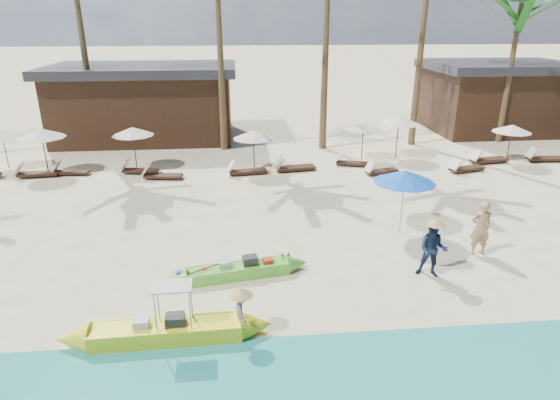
{
  "coord_description": "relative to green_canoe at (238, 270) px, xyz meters",
  "views": [
    {
      "loc": [
        -2.65,
        -11.33,
        6.85
      ],
      "look_at": [
        -1.39,
        2.0,
        1.62
      ],
      "focal_mm": 30.0,
      "sensor_mm": 36.0,
      "label": 1
    }
  ],
  "objects": [
    {
      "name": "resort_parasol_8",
      "position": [
        13.71,
        10.04,
        1.54
      ],
      "size": [
        1.87,
        1.87,
        1.93
      ],
      "color": "#342015",
      "rests_on": "ground"
    },
    {
      "name": "lounger_5_left",
      "position": [
        0.43,
        9.29,
        0.01
      ],
      "size": [
        1.91,
        0.8,
        0.63
      ],
      "rotation": [
        0.0,
        0.0,
        0.13
      ],
      "color": "#342015",
      "rests_on": "ground"
    },
    {
      "name": "green_canoe",
      "position": [
        0.0,
        0.0,
        0.0
      ],
      "size": [
        4.62,
        1.09,
        0.59
      ],
      "rotation": [
        0.0,
        0.0,
        0.17
      ],
      "color": "#5DC63C",
      "rests_on": "ground"
    },
    {
      "name": "lounger_8_left",
      "position": [
        12.6,
        9.97,
        0.03
      ],
      "size": [
        2.07,
        0.92,
        0.68
      ],
      "rotation": [
        0.0,
        0.0,
        0.16
      ],
      "color": "#342015",
      "rests_on": "ground"
    },
    {
      "name": "resort_parasol_5",
      "position": [
        0.88,
        9.72,
        1.6
      ],
      "size": [
        1.93,
        1.93,
        1.99
      ],
      "color": "#342015",
      "rests_on": "ground"
    },
    {
      "name": "lounger_4_right",
      "position": [
        -3.42,
        9.01,
        0.01
      ],
      "size": [
        1.85,
        0.78,
        0.61
      ],
      "rotation": [
        0.0,
        0.0,
        -0.13
      ],
      "color": "#342015",
      "rests_on": "ground"
    },
    {
      "name": "palm_6",
      "position": [
        15.59,
        14.22,
        6.85
      ],
      "size": [
        2.08,
        2.08,
        8.51
      ],
      "color": "brown",
      "rests_on": "ground"
    },
    {
      "name": "pavilion_west",
      "position": [
        -5.25,
        17.2,
        1.99
      ],
      "size": [
        10.8,
        6.6,
        4.3
      ],
      "color": "#342015",
      "rests_on": "ground"
    },
    {
      "name": "lounger_3_left",
      "position": [
        -9.22,
        9.81,
        0.01
      ],
      "size": [
        1.9,
        0.71,
        0.63
      ],
      "rotation": [
        0.0,
        0.0,
        0.08
      ],
      "color": "#342015",
      "rests_on": "ground"
    },
    {
      "name": "blue_umbrella",
      "position": [
        5.56,
        2.47,
        1.8
      ],
      "size": [
        2.06,
        2.06,
        2.21
      ],
      "color": "#99999E",
      "rests_on": "ground"
    },
    {
      "name": "lounger_7_right",
      "position": [
        10.86,
        8.72,
        0.01
      ],
      "size": [
        1.89,
        1.0,
        0.61
      ],
      "rotation": [
        0.0,
        0.0,
        0.26
      ],
      "color": "#342015",
      "rests_on": "ground"
    },
    {
      "name": "tourist",
      "position": [
        7.41,
        0.69,
        0.68
      ],
      "size": [
        0.65,
        0.43,
        1.76
      ],
      "primitive_type": "imported",
      "rotation": [
        0.0,
        0.0,
        3.13
      ],
      "color": "tan",
      "rests_on": "ground"
    },
    {
      "name": "resort_parasol_2",
      "position": [
        -11.08,
        11.44,
        1.44
      ],
      "size": [
        1.76,
        1.76,
        1.82
      ],
      "color": "#342015",
      "rests_on": "ground"
    },
    {
      "name": "resort_parasol_3",
      "position": [
        -8.77,
        10.24,
        1.75
      ],
      "size": [
        2.1,
        2.1,
        2.16
      ],
      "color": "#342015",
      "rests_on": "ground"
    },
    {
      "name": "lounger_4_left",
      "position": [
        -4.59,
        9.91,
        -0.0
      ],
      "size": [
        1.79,
        0.8,
        0.59
      ],
      "rotation": [
        0.0,
        0.0,
        -0.16
      ],
      "color": "#342015",
      "rests_on": "ground"
    },
    {
      "name": "yellow_canoe",
      "position": [
        -1.63,
        -2.64,
        0.03
      ],
      "size": [
        5.42,
        0.8,
        1.41
      ],
      "rotation": [
        0.0,
        0.0,
        0.03
      ],
      "color": "yellow",
      "rests_on": "ground"
    },
    {
      "name": "resort_parasol_6",
      "position": [
        6.49,
        11.18,
        1.59
      ],
      "size": [
        1.92,
        1.92,
        1.98
      ],
      "color": "#342015",
      "rests_on": "ground"
    },
    {
      "name": "resort_parasol_4",
      "position": [
        -4.81,
        10.77,
        1.63
      ],
      "size": [
        1.97,
        1.97,
        2.03
      ],
      "color": "#342015",
      "rests_on": "ground"
    },
    {
      "name": "lounger_6_left",
      "position": [
        2.74,
        9.6,
        0.02
      ],
      "size": [
        2.0,
        0.87,
        0.66
      ],
      "rotation": [
        0.0,
        0.0,
        0.14
      ],
      "color": "#342015",
      "rests_on": "ground"
    },
    {
      "name": "lounger_7_left",
      "position": [
        6.72,
        8.74,
        -0.01
      ],
      "size": [
        1.7,
        0.92,
        0.55
      ],
      "rotation": [
        0.0,
        0.0,
        0.28
      ],
      "color": "#342015",
      "rests_on": "ground"
    },
    {
      "name": "pavilion_east",
      "position": [
        16.75,
        17.2,
        2.0
      ],
      "size": [
        8.8,
        6.6,
        4.3
      ],
      "color": "#342015",
      "rests_on": "ground"
    },
    {
      "name": "resort_parasol_7",
      "position": [
        8.4,
        11.45,
        1.79
      ],
      "size": [
        2.14,
        2.14,
        2.2
      ],
      "color": "#342015",
      "rests_on": "ground"
    },
    {
      "name": "ground",
      "position": [
        2.75,
        -0.3,
        -0.2
      ],
      "size": [
        240.0,
        240.0,
        0.0
      ],
      "primitive_type": "plane",
      "color": "beige",
      "rests_on": "ground"
    },
    {
      "name": "vendor_yellow",
      "position": [
        0.07,
        -2.63,
        0.46
      ],
      "size": [
        0.47,
        0.67,
        0.95
      ],
      "primitive_type": "imported",
      "rotation": [
        0.0,
        0.0,
        1.77
      ],
      "color": "gray",
      "rests_on": "ground"
    },
    {
      "name": "vendor_green",
      "position": [
        5.44,
        -0.45,
        0.63
      ],
      "size": [
        0.99,
        0.9,
        1.65
      ],
      "primitive_type": "imported",
      "rotation": [
        0.0,
        0.0,
        -0.43
      ],
      "color": "#16223E",
      "rests_on": "ground"
    },
    {
      "name": "lounger_3_right",
      "position": [
        -7.73,
        9.99,
        -0.01
      ],
      "size": [
        1.66,
        0.58,
        0.56
      ],
      "rotation": [
        0.0,
        0.0,
        -0.05
      ],
      "color": "#342015",
      "rests_on": "ground"
    },
    {
      "name": "lounger_9_left",
      "position": [
        15.64,
        10.0,
        0.02
      ],
      "size": [
        1.93,
        0.67,
        0.65
      ],
      "rotation": [
        0.0,
        0.0,
        -0.05
      ],
      "color": "#342015",
      "rests_on": "ground"
    },
    {
      "name": "lounger_6_right",
      "position": [
        5.64,
        10.21,
        -0.01
      ],
      "size": [
        1.73,
        0.94,
        0.56
      ],
      "rotation": [
        0.0,
        0.0,
        -0.27
      ],
      "color": "#342015",
      "rests_on": "ground"
    }
  ]
}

